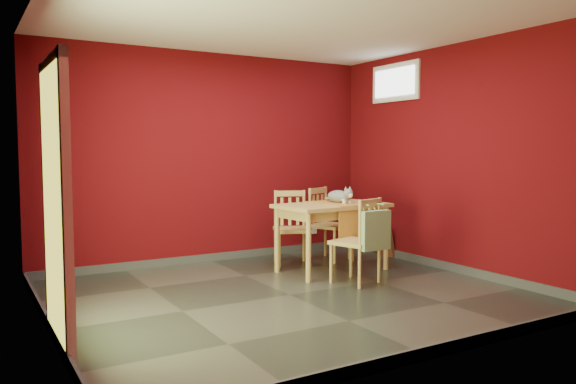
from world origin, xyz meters
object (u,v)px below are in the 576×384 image
chair_far_right (327,223)px  chair_near (359,240)px  cat (339,194)px  tote_bag (375,230)px  picture_frame (383,242)px  dining_table (332,212)px  chair_far_left (291,227)px

chair_far_right → chair_near: size_ratio=1.02×
cat → tote_bag: bearing=-123.8°
cat → picture_frame: (1.05, 0.41, -0.73)m
chair_far_right → dining_table: bearing=-119.4°
cat → dining_table: bearing=175.0°
tote_bag → chair_far_right: bearing=74.3°
chair_near → tote_bag: chair_near is taller
dining_table → chair_far_right: bearing=60.6°
chair_far_left → tote_bag: 1.50m
chair_far_left → picture_frame: 1.42m
chair_far_right → cat: cat is taller
chair_far_right → chair_far_left: bearing=-178.3°
tote_bag → picture_frame: (1.24, 1.33, -0.42)m
cat → picture_frame: size_ratio=1.11×
dining_table → chair_far_left: (-0.21, 0.61, -0.23)m
dining_table → chair_near: chair_near is taller
dining_table → chair_near: (-0.12, -0.67, -0.23)m
chair_far_right → cat: size_ratio=2.19×
chair_far_left → tote_bag: bearing=-84.8°
chair_near → chair_far_left: bearing=94.1°
chair_far_left → cat: bearing=-60.2°
dining_table → tote_bag: (-0.07, -0.88, -0.10)m
dining_table → tote_bag: tote_bag is taller
dining_table → tote_bag: size_ratio=2.77×
chair_far_left → cat: cat is taller
cat → chair_far_left: bearing=97.8°
chair_far_left → tote_bag: chair_far_left is taller
dining_table → cat: bearing=17.1°
tote_bag → picture_frame: tote_bag is taller
tote_bag → cat: (0.19, 0.92, 0.31)m
dining_table → picture_frame: bearing=20.9°
picture_frame → chair_far_right: bearing=167.8°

